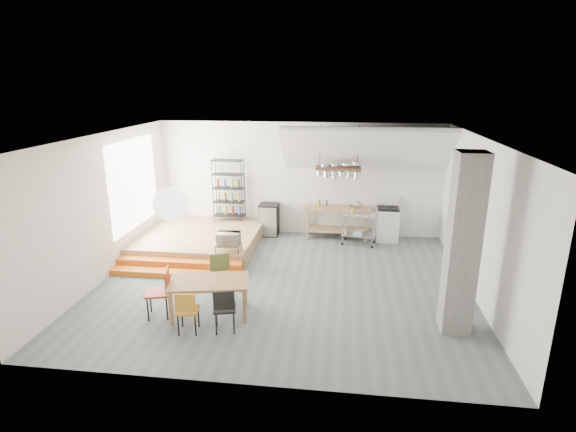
# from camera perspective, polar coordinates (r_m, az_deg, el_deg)

# --- Properties ---
(floor) EXTENTS (8.00, 8.00, 0.00)m
(floor) POSITION_cam_1_polar(r_m,az_deg,el_deg) (10.02, -0.66, -8.50)
(floor) COLOR slate
(floor) RESTS_ON ground
(wall_back) EXTENTS (8.00, 0.04, 3.20)m
(wall_back) POSITION_cam_1_polar(r_m,az_deg,el_deg) (12.82, 1.46, 4.71)
(wall_back) COLOR silver
(wall_back) RESTS_ON ground
(wall_left) EXTENTS (0.04, 7.00, 3.20)m
(wall_left) POSITION_cam_1_polar(r_m,az_deg,el_deg) (10.74, -22.36, 1.05)
(wall_left) COLOR silver
(wall_left) RESTS_ON ground
(wall_right) EXTENTS (0.04, 7.00, 3.20)m
(wall_right) POSITION_cam_1_polar(r_m,az_deg,el_deg) (9.76, 23.26, -0.54)
(wall_right) COLOR silver
(wall_right) RESTS_ON ground
(ceiling) EXTENTS (8.00, 7.00, 0.02)m
(ceiling) POSITION_cam_1_polar(r_m,az_deg,el_deg) (9.12, -0.73, 10.00)
(ceiling) COLOR white
(ceiling) RESTS_ON wall_back
(slope_ceiling) EXTENTS (4.40, 1.44, 1.32)m
(slope_ceiling) POSITION_cam_1_polar(r_m,az_deg,el_deg) (12.01, 9.86, 8.26)
(slope_ceiling) COLOR white
(slope_ceiling) RESTS_ON wall_back
(window_pane) EXTENTS (0.02, 2.50, 2.20)m
(window_pane) POSITION_cam_1_polar(r_m,az_deg,el_deg) (11.97, -18.94, 3.91)
(window_pane) COLOR white
(window_pane) RESTS_ON wall_left
(platform) EXTENTS (3.00, 3.00, 0.40)m
(platform) POSITION_cam_1_polar(r_m,az_deg,el_deg) (12.29, -11.01, -2.93)
(platform) COLOR #966D4B
(platform) RESTS_ON ground
(step_lower) EXTENTS (3.00, 0.35, 0.13)m
(step_lower) POSITION_cam_1_polar(r_m,az_deg,el_deg) (10.64, -14.19, -7.08)
(step_lower) COLOR #D26318
(step_lower) RESTS_ON ground
(step_upper) EXTENTS (3.00, 0.35, 0.27)m
(step_upper) POSITION_cam_1_polar(r_m,az_deg,el_deg) (10.91, -13.56, -6.04)
(step_upper) COLOR #D26318
(step_upper) RESTS_ON ground
(concrete_column) EXTENTS (0.50, 0.50, 3.20)m
(concrete_column) POSITION_cam_1_polar(r_m,az_deg,el_deg) (8.20, 21.29, -3.46)
(concrete_column) COLOR slate
(concrete_column) RESTS_ON ground
(kitchen_counter) EXTENTS (1.80, 0.60, 0.91)m
(kitchen_counter) POSITION_cam_1_polar(r_m,az_deg,el_deg) (12.66, 6.22, -0.10)
(kitchen_counter) COLOR #966D4B
(kitchen_counter) RESTS_ON ground
(stove) EXTENTS (0.60, 0.60, 1.18)m
(stove) POSITION_cam_1_polar(r_m,az_deg,el_deg) (12.77, 12.49, -0.94)
(stove) COLOR white
(stove) RESTS_ON ground
(pot_rack) EXTENTS (1.20, 0.50, 1.43)m
(pot_rack) POSITION_cam_1_polar(r_m,az_deg,el_deg) (12.12, 6.53, 5.71)
(pot_rack) COLOR #3F2519
(pot_rack) RESTS_ON ceiling
(wire_shelving) EXTENTS (0.88, 0.38, 1.80)m
(wire_shelving) POSITION_cam_1_polar(r_m,az_deg,el_deg) (12.94, -7.55, 3.44)
(wire_shelving) COLOR black
(wire_shelving) RESTS_ON platform
(microwave_shelf) EXTENTS (0.60, 0.40, 0.16)m
(microwave_shelf) POSITION_cam_1_polar(r_m,az_deg,el_deg) (10.75, -7.55, -3.69)
(microwave_shelf) COLOR #966D4B
(microwave_shelf) RESTS_ON platform
(paper_lantern) EXTENTS (0.60, 0.60, 0.60)m
(paper_lantern) POSITION_cam_1_polar(r_m,az_deg,el_deg) (8.18, -14.73, 1.52)
(paper_lantern) COLOR white
(paper_lantern) RESTS_ON ceiling
(dining_table) EXTENTS (1.60, 1.09, 0.70)m
(dining_table) POSITION_cam_1_polar(r_m,az_deg,el_deg) (8.63, -9.99, -8.54)
(dining_table) COLOR #935E35
(dining_table) RESTS_ON ground
(chair_mustard) EXTENTS (0.42, 0.42, 0.81)m
(chair_mustard) POSITION_cam_1_polar(r_m,az_deg,el_deg) (8.15, -12.72, -11.40)
(chair_mustard) COLOR #AF711E
(chair_mustard) RESTS_ON ground
(chair_black) EXTENTS (0.47, 0.47, 0.85)m
(chair_black) POSITION_cam_1_polar(r_m,az_deg,el_deg) (8.06, -8.08, -11.30)
(chair_black) COLOR black
(chair_black) RESTS_ON ground
(chair_olive) EXTENTS (0.55, 0.55, 0.92)m
(chair_olive) POSITION_cam_1_polar(r_m,az_deg,el_deg) (9.25, -8.52, -7.16)
(chair_olive) COLOR #5A642F
(chair_olive) RESTS_ON ground
(chair_red) EXTENTS (0.53, 0.53, 0.94)m
(chair_red) POSITION_cam_1_polar(r_m,az_deg,el_deg) (8.80, -15.78, -8.88)
(chair_red) COLOR #B23019
(chair_red) RESTS_ON ground
(rolling_cart) EXTENTS (0.94, 0.64, 0.86)m
(rolling_cart) POSITION_cam_1_polar(r_m,az_deg,el_deg) (12.26, 9.01, -1.12)
(rolling_cart) COLOR silver
(rolling_cart) RESTS_ON ground
(mini_fridge) EXTENTS (0.54, 0.54, 0.91)m
(mini_fridge) POSITION_cam_1_polar(r_m,az_deg,el_deg) (12.93, -2.42, -0.44)
(mini_fridge) COLOR black
(mini_fridge) RESTS_ON ground
(microwave) EXTENTS (0.55, 0.38, 0.30)m
(microwave) POSITION_cam_1_polar(r_m,az_deg,el_deg) (10.69, -7.59, -2.85)
(microwave) COLOR beige
(microwave) RESTS_ON microwave_shelf
(bowl) EXTENTS (0.29, 0.29, 0.06)m
(bowl) POSITION_cam_1_polar(r_m,az_deg,el_deg) (12.53, 8.04, 1.14)
(bowl) COLOR silver
(bowl) RESTS_ON kitchen_counter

